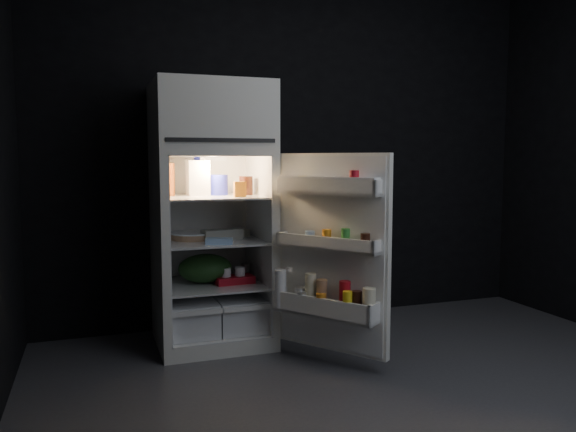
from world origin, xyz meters
name	(u,v)px	position (x,y,z in m)	size (l,w,h in m)	color
floor	(409,402)	(0.00, 0.00, 0.00)	(4.00, 3.40, 0.00)	#46464B
wall_back	(297,149)	(0.00, 1.70, 1.35)	(4.00, 0.00, 2.70)	black
refrigerator	(211,206)	(-0.77, 1.32, 0.96)	(0.76, 0.71, 1.78)	white
fridge_door	(330,256)	(-0.18, 0.64, 0.68)	(0.58, 0.70, 1.22)	white
milk_jug	(198,178)	(-0.85, 1.36, 1.15)	(0.14, 0.14, 0.24)	white
mayo_jar	(219,185)	(-0.71, 1.34, 1.10)	(0.12, 0.12, 0.14)	#2028B1
jam_jar	(246,186)	(-0.53, 1.29, 1.09)	(0.10, 0.10, 0.13)	black
amber_bottle	(169,180)	(-1.05, 1.37, 1.14)	(0.08, 0.08, 0.22)	#B6541D
small_carton	(240,189)	(-0.62, 1.11, 1.08)	(0.08, 0.06, 0.10)	orange
egg_carton	(222,234)	(-0.71, 1.26, 0.76)	(0.28, 0.11, 0.07)	gray
pie	(193,236)	(-0.90, 1.35, 0.75)	(0.29, 0.29, 0.04)	#A27955
flat_package	(219,241)	(-0.77, 1.06, 0.75)	(0.17, 0.09, 0.04)	#8AAED5
wrapped_pkg	(239,233)	(-0.56, 1.39, 0.75)	(0.13, 0.10, 0.05)	beige
produce_bag	(205,268)	(-0.82, 1.31, 0.52)	(0.37, 0.31, 0.20)	#193815
yogurt_tray	(234,280)	(-0.64, 1.22, 0.45)	(0.26, 0.14, 0.05)	#A30E1A
small_can_red	(225,270)	(-0.65, 1.45, 0.47)	(0.08, 0.08, 0.09)	#A30E1A
small_can_silver	(246,270)	(-0.50, 1.43, 0.47)	(0.07, 0.07, 0.09)	silver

